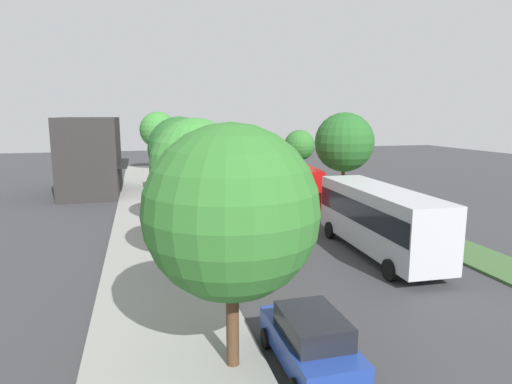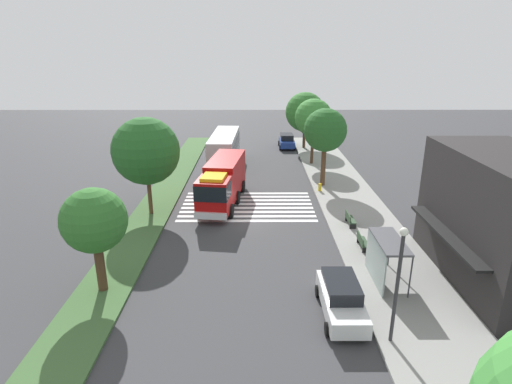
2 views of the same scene
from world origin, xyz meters
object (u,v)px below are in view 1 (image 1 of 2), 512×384
(sidewalk_tree_west, at_px, (196,164))
(sidewalk_tree_east, at_px, (158,130))
(bench_west_of_shelter, at_px, (165,198))
(median_tree_west, at_px, (299,146))
(bus_stop_shelter, at_px, (160,171))
(sidewalk_tree_far_west, at_px, (231,212))
(median_tree_far_west, at_px, (344,142))
(parked_car_mid, at_px, (185,176))
(street_lamp, at_px, (166,152))
(bench_near_shelter, at_px, (163,190))
(transit_bus, at_px, (379,216))
(sidewalk_tree_center, at_px, (180,149))
(fire_truck, at_px, (292,185))
(parked_car_west, at_px, (310,340))
(fire_hydrant, at_px, (187,219))

(sidewalk_tree_west, relative_size, sidewalk_tree_east, 0.93)
(bench_west_of_shelter, relative_size, median_tree_west, 0.28)
(bus_stop_shelter, xyz_separation_m, sidewalk_tree_far_west, (-32.78, -0.55, 2.85))
(median_tree_far_west, bearing_deg, parked_car_mid, 43.63)
(sidewalk_tree_west, distance_m, median_tree_west, 29.64)
(sidewalk_tree_far_west, distance_m, sidewalk_tree_west, 7.83)
(street_lamp, height_order, sidewalk_tree_far_west, sidewalk_tree_far_west)
(bench_near_shelter, distance_m, sidewalk_tree_east, 19.26)
(transit_bus, bearing_deg, median_tree_west, 171.31)
(transit_bus, bearing_deg, sidewalk_tree_center, -124.12)
(fire_truck, distance_m, sidewalk_tree_far_west, 22.55)
(sidewalk_tree_center, distance_m, median_tree_west, 23.11)
(bench_near_shelter, height_order, street_lamp, street_lamp)
(parked_car_west, bearing_deg, sidewalk_tree_east, 2.72)
(parked_car_mid, height_order, bus_stop_shelter, bus_stop_shelter)
(street_lamp, relative_size, fire_hydrant, 7.75)
(parked_car_west, height_order, transit_bus, transit_bus)
(parked_car_west, bearing_deg, fire_truck, -17.98)
(parked_car_west, xyz_separation_m, transit_bus, (9.14, -7.51, 1.23))
(fire_truck, xyz_separation_m, sidewalk_tree_west, (-12.66, 9.07, 3.22))
(sidewalk_tree_far_west, height_order, median_tree_far_west, median_tree_far_west)
(bench_near_shelter, xyz_separation_m, sidewalk_tree_west, (-20.97, -0.54, 4.64))
(bench_near_shelter, relative_size, sidewalk_tree_east, 0.21)
(bench_near_shelter, bearing_deg, parked_car_mid, -21.73)
(bench_west_of_shelter, height_order, sidewalk_tree_far_west, sidewalk_tree_far_west)
(transit_bus, relative_size, sidewalk_tree_west, 1.43)
(fire_truck, height_order, bus_stop_shelter, fire_truck)
(fire_truck, distance_m, sidewalk_tree_east, 28.63)
(parked_car_west, xyz_separation_m, bench_near_shelter, (29.36, 2.74, -0.31))
(transit_bus, xyz_separation_m, sidewalk_tree_center, (7.12, 9.71, 3.18))
(sidewalk_tree_center, height_order, sidewalk_tree_east, sidewalk_tree_east)
(bench_near_shelter, height_order, sidewalk_tree_west, sidewalk_tree_west)
(median_tree_far_west, bearing_deg, sidewalk_tree_far_west, 147.46)
(transit_bus, xyz_separation_m, bench_west_of_shelter, (16.52, 10.25, -1.55))
(fire_hydrant, bearing_deg, sidewalk_tree_east, 0.96)
(fire_truck, xyz_separation_m, parked_car_west, (-21.05, 6.87, -1.11))
(sidewalk_tree_east, bearing_deg, bench_west_of_shelter, 178.61)
(parked_car_mid, xyz_separation_m, fire_hydrant, (-18.22, 1.70, -0.42))
(fire_truck, height_order, transit_bus, transit_bus)
(street_lamp, relative_size, sidewalk_tree_far_west, 0.76)
(sidewalk_tree_east, bearing_deg, fire_hydrant, -179.04)
(bus_stop_shelter, bearing_deg, bench_near_shelter, -179.84)
(sidewalk_tree_east, bearing_deg, street_lamp, -177.62)
(fire_hydrant, bearing_deg, sidewalk_tree_center, 164.07)
(transit_bus, bearing_deg, parked_car_mid, -162.36)
(fire_truck, height_order, sidewalk_tree_west, sidewalk_tree_west)
(parked_car_west, relative_size, parked_car_mid, 0.91)
(bench_west_of_shelter, bearing_deg, transit_bus, -148.19)
(parked_car_mid, bearing_deg, bench_west_of_shelter, 165.60)
(bus_stop_shelter, distance_m, bench_west_of_shelter, 7.81)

